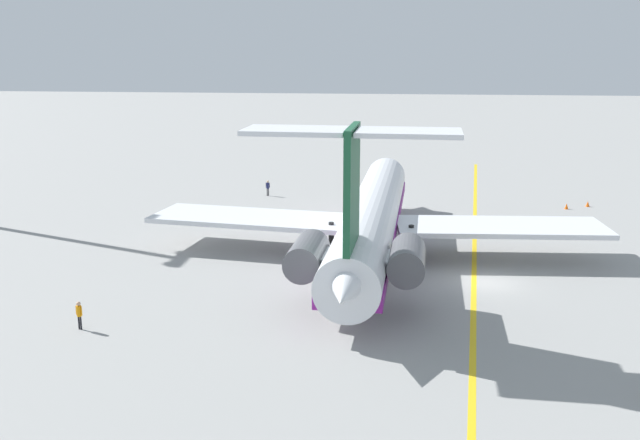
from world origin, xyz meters
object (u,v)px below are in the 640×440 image
(main_jetliner, at_px, (371,219))
(ground_crew_near_tail, at_px, (79,312))
(safety_cone_tail, at_px, (588,204))
(ground_crew_portside, at_px, (268,186))
(safety_cone_wingtip, at_px, (566,206))

(main_jetliner, bearing_deg, ground_crew_near_tail, 136.66)
(main_jetliner, bearing_deg, safety_cone_tail, -42.69)
(ground_crew_portside, xyz_separation_m, safety_cone_tail, (-1.59, -32.94, -0.79))
(safety_cone_tail, bearing_deg, safety_cone_wingtip, 120.64)
(ground_crew_near_tail, relative_size, safety_cone_wingtip, 3.03)
(ground_crew_portside, bearing_deg, safety_cone_wingtip, -98.10)
(safety_cone_wingtip, height_order, safety_cone_tail, same)
(ground_crew_near_tail, distance_m, safety_cone_tail, 51.83)
(ground_crew_near_tail, bearing_deg, ground_crew_portside, -170.53)
(ground_crew_portside, height_order, safety_cone_tail, ground_crew_portside)
(safety_cone_wingtip, xyz_separation_m, safety_cone_tail, (1.40, -2.36, 0.00))
(ground_crew_near_tail, xyz_separation_m, safety_cone_wingtip, (35.34, -34.19, -0.78))
(main_jetliner, distance_m, safety_cone_tail, 29.78)
(main_jetliner, distance_m, safety_cone_wingtip, 27.15)
(safety_cone_wingtip, bearing_deg, main_jetliner, 136.92)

